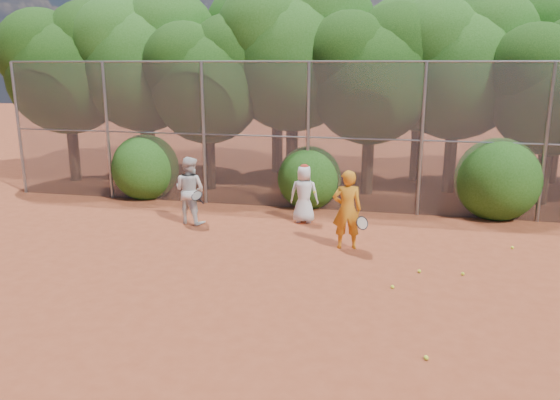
# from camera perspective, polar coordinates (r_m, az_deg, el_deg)

# --- Properties ---
(ground) EXTENTS (80.00, 80.00, 0.00)m
(ground) POSITION_cam_1_polar(r_m,az_deg,el_deg) (9.58, 2.63, -10.31)
(ground) COLOR brown
(ground) RESTS_ON ground
(fence_back) EXTENTS (20.05, 0.09, 4.03)m
(fence_back) POSITION_cam_1_polar(r_m,az_deg,el_deg) (14.81, 6.33, 6.63)
(fence_back) COLOR gray
(fence_back) RESTS_ON ground
(tree_0) EXTENTS (4.38, 3.81, 6.00)m
(tree_0) POSITION_cam_1_polar(r_m,az_deg,el_deg) (19.90, -21.29, 13.11)
(tree_0) COLOR black
(tree_0) RESTS_ON ground
(tree_1) EXTENTS (4.64, 4.03, 6.35)m
(tree_1) POSITION_cam_1_polar(r_m,az_deg,el_deg) (19.09, -14.03, 14.33)
(tree_1) COLOR black
(tree_1) RESTS_ON ground
(tree_2) EXTENTS (3.99, 3.47, 5.47)m
(tree_2) POSITION_cam_1_polar(r_m,az_deg,el_deg) (17.47, -7.44, 12.77)
(tree_2) COLOR black
(tree_2) RESTS_ON ground
(tree_3) EXTENTS (4.89, 4.26, 6.70)m
(tree_3) POSITION_cam_1_polar(r_m,az_deg,el_deg) (17.78, 1.56, 15.52)
(tree_3) COLOR black
(tree_3) RESTS_ON ground
(tree_4) EXTENTS (4.19, 3.64, 5.73)m
(tree_4) POSITION_cam_1_polar(r_m,az_deg,el_deg) (16.86, 9.70, 13.24)
(tree_4) COLOR black
(tree_4) RESTS_ON ground
(tree_5) EXTENTS (4.51, 3.92, 6.17)m
(tree_5) POSITION_cam_1_polar(r_m,az_deg,el_deg) (17.71, 18.24, 13.72)
(tree_5) COLOR black
(tree_5) RESTS_ON ground
(tree_6) EXTENTS (3.86, 3.36, 5.29)m
(tree_6) POSITION_cam_1_polar(r_m,az_deg,el_deg) (17.13, 26.86, 10.99)
(tree_6) COLOR black
(tree_6) RESTS_ON ground
(tree_9) EXTENTS (4.83, 4.20, 6.62)m
(tree_9) POSITION_cam_1_polar(r_m,az_deg,el_deg) (21.60, -13.73, 14.73)
(tree_9) COLOR black
(tree_9) RESTS_ON ground
(tree_10) EXTENTS (5.15, 4.48, 7.06)m
(tree_10) POSITION_cam_1_polar(r_m,az_deg,el_deg) (20.14, -0.09, 16.02)
(tree_10) COLOR black
(tree_10) RESTS_ON ground
(tree_11) EXTENTS (4.64, 4.03, 6.35)m
(tree_11) POSITION_cam_1_polar(r_m,az_deg,el_deg) (19.25, 14.78, 14.28)
(tree_11) COLOR black
(tree_11) RESTS_ON ground
(bush_0) EXTENTS (2.00, 2.00, 2.00)m
(bush_0) POSITION_cam_1_polar(r_m,az_deg,el_deg) (16.93, -13.88, 3.63)
(bush_0) COLOR #1E4D13
(bush_0) RESTS_ON ground
(bush_1) EXTENTS (1.80, 1.80, 1.80)m
(bush_1) POSITION_cam_1_polar(r_m,az_deg,el_deg) (15.41, 3.08, 2.64)
(bush_1) COLOR #1E4D13
(bush_1) RESTS_ON ground
(bush_2) EXTENTS (2.20, 2.20, 2.20)m
(bush_2) POSITION_cam_1_polar(r_m,az_deg,el_deg) (15.38, 21.80, 2.38)
(bush_2) COLOR #1E4D13
(bush_2) RESTS_ON ground
(player_yellow) EXTENTS (0.87, 0.62, 1.75)m
(player_yellow) POSITION_cam_1_polar(r_m,az_deg,el_deg) (11.91, 7.03, -1.01)
(player_yellow) COLOR orange
(player_yellow) RESTS_ON ground
(player_teen) EXTENTS (0.74, 0.50, 1.51)m
(player_teen) POSITION_cam_1_polar(r_m,az_deg,el_deg) (13.83, 2.53, 0.68)
(player_teen) COLOR white
(player_teen) RESTS_ON ground
(player_white) EXTENTS (0.97, 0.88, 1.71)m
(player_white) POSITION_cam_1_polar(r_m,az_deg,el_deg) (13.91, -9.41, 1.01)
(player_white) COLOR silver
(player_white) RESTS_ON ground
(ball_0) EXTENTS (0.07, 0.07, 0.07)m
(ball_0) POSITION_cam_1_polar(r_m,az_deg,el_deg) (11.12, 18.56, -7.32)
(ball_0) COLOR #DBED2B
(ball_0) RESTS_ON ground
(ball_1) EXTENTS (0.07, 0.07, 0.07)m
(ball_1) POSITION_cam_1_polar(r_m,az_deg,el_deg) (11.02, 14.36, -7.22)
(ball_1) COLOR #DBED2B
(ball_1) RESTS_ON ground
(ball_2) EXTENTS (0.07, 0.07, 0.07)m
(ball_2) POSITION_cam_1_polar(r_m,az_deg,el_deg) (8.04, 15.02, -15.63)
(ball_2) COLOR #DBED2B
(ball_2) RESTS_ON ground
(ball_4) EXTENTS (0.07, 0.07, 0.07)m
(ball_4) POSITION_cam_1_polar(r_m,az_deg,el_deg) (10.17, 11.67, -8.88)
(ball_4) COLOR #DBED2B
(ball_4) RESTS_ON ground
(ball_5) EXTENTS (0.07, 0.07, 0.07)m
(ball_5) POSITION_cam_1_polar(r_m,az_deg,el_deg) (13.03, 23.11, -4.60)
(ball_5) COLOR #DBED2B
(ball_5) RESTS_ON ground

